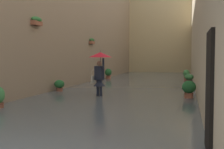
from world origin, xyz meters
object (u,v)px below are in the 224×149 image
at_px(potted_plant_near_left, 189,89).
at_px(potted_plant_far_left, 189,79).
at_px(potted_plant_mid_left, 186,75).
at_px(potted_plant_far_right, 108,73).
at_px(potted_plant_near_right, 59,86).
at_px(person_wading, 100,65).

height_order(potted_plant_near_left, potted_plant_far_left, potted_plant_near_left).
xyz_separation_m(potted_plant_far_left, potted_plant_mid_left, (0.17, -2.04, 0.10)).
bearing_deg(potted_plant_far_right, potted_plant_near_right, 89.51).
height_order(potted_plant_near_left, potted_plant_far_right, potted_plant_far_right).
bearing_deg(potted_plant_far_left, potted_plant_far_right, -23.47).
bearing_deg(potted_plant_near_right, potted_plant_mid_left, -126.02).
height_order(person_wading, potted_plant_far_left, person_wading).
xyz_separation_m(potted_plant_mid_left, potted_plant_far_right, (5.91, -0.60, 0.00)).
height_order(potted_plant_near_left, potted_plant_mid_left, potted_plant_mid_left).
xyz_separation_m(person_wading, potted_plant_far_right, (2.36, -10.06, -0.93)).
bearing_deg(potted_plant_far_left, potted_plant_near_right, 45.15).
height_order(potted_plant_mid_left, potted_plant_near_right, potted_plant_mid_left).
relative_size(potted_plant_mid_left, potted_plant_far_right, 1.00).
relative_size(potted_plant_near_left, potted_plant_near_right, 1.24).
bearing_deg(potted_plant_near_left, potted_plant_far_right, -58.11).
xyz_separation_m(potted_plant_far_left, potted_plant_far_right, (6.09, -2.64, 0.10)).
bearing_deg(potted_plant_far_right, person_wading, 103.20).
bearing_deg(potted_plant_far_left, potted_plant_near_left, 89.64).
height_order(person_wading, potted_plant_near_right, person_wading).
relative_size(person_wading, potted_plant_near_left, 2.54).
height_order(person_wading, potted_plant_far_right, person_wading).
xyz_separation_m(potted_plant_near_left, potted_plant_mid_left, (0.13, -9.11, 0.02)).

